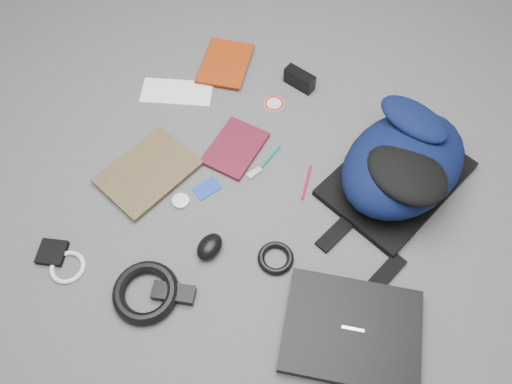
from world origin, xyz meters
The scene contains 22 objects.
ground centered at (0.00, 0.00, 0.00)m, with size 4.00×4.00×0.00m, color #4F4F51.
backpack centered at (0.37, 0.26, 0.10)m, with size 0.34×0.50×0.21m, color black, non-canonical shape.
laptop centered at (0.44, -0.25, 0.02)m, with size 0.36×0.28×0.04m, color black.
textbook_red centered at (-0.45, 0.41, 0.01)m, with size 0.17×0.23×0.03m, color maroon.
comic_book centered at (-0.45, -0.07, 0.01)m, with size 0.21×0.29×0.02m, color #997E0A.
envelope centered at (-0.46, 0.24, 0.00)m, with size 0.25×0.11×0.00m, color white.
dvd_case centered at (-0.15, 0.12, 0.01)m, with size 0.15×0.21×0.02m, color #430C18.
compact_camera centered at (-0.09, 0.48, 0.03)m, with size 0.11×0.04×0.06m, color black.
sticker_disc centered at (-0.13, 0.36, 0.00)m, with size 0.07×0.07×0.00m, color silver.
pen_teal centered at (-0.03, 0.13, 0.00)m, with size 0.01×0.01×0.14m, color #0B6B61.
pen_red centered at (0.12, 0.12, 0.00)m, with size 0.01×0.01×0.13m, color #AD0D27.
id_badge centered at (-0.15, -0.06, 0.00)m, with size 0.05×0.08×0.00m, color #1634A8.
usb_black centered at (-0.15, 0.05, 0.00)m, with size 0.02×0.05×0.01m, color black.
usb_silver centered at (-0.04, 0.07, 0.01)m, with size 0.02×0.05×0.01m, color silver.
mouse centered at (-0.03, -0.23, 0.02)m, with size 0.07×0.09×0.05m, color black.
headphone_left centered at (-0.30, -0.07, 0.01)m, with size 0.04×0.04×0.01m, color #BDBDBF.
headphone_right centered at (-0.19, -0.14, 0.01)m, with size 0.05×0.05×0.01m, color silver.
cable_coil centered at (0.16, -0.16, 0.01)m, with size 0.11×0.11×0.02m, color black.
power_brick centered at (-0.04, -0.40, 0.01)m, with size 0.12×0.05×0.03m, color black.
power_cord_coil centered at (-0.11, -0.44, 0.02)m, with size 0.19×0.19×0.04m, color black.
pouch centered at (-0.43, -0.47, 0.01)m, with size 0.08×0.08×0.02m, color black.
white_cable_coil centered at (-0.36, -0.48, 0.01)m, with size 0.10×0.10×0.01m, color white.
Camera 1 is at (0.38, -0.69, 1.36)m, focal length 35.00 mm.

